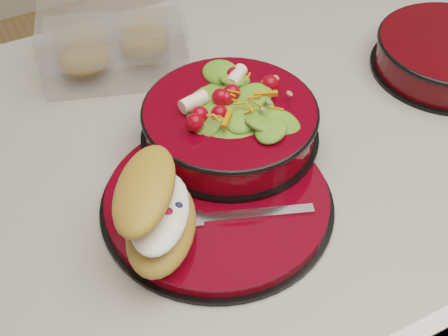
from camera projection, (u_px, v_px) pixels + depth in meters
name	position (u px, v px, depth m)	size (l,w,h in m)	color
island_counter	(248.00, 301.00, 1.19)	(1.24, 0.74, 0.90)	silver
dinner_plate	(218.00, 201.00, 0.76)	(0.29, 0.29, 0.02)	black
salad_bowl	(230.00, 116.00, 0.81)	(0.24, 0.24, 0.10)	black
croissant	(158.00, 210.00, 0.69)	(0.14, 0.17, 0.09)	#B58137
fork	(235.00, 215.00, 0.73)	(0.17, 0.08, 0.00)	silver
pastry_box	(114.00, 40.00, 0.95)	(0.25, 0.21, 0.09)	white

